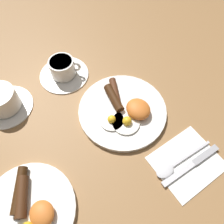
{
  "coord_description": "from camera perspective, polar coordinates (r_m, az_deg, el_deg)",
  "views": [
    {
      "loc": [
        -0.25,
        0.24,
        0.58
      ],
      "look_at": [
        0.01,
        0.03,
        0.03
      ],
      "focal_mm": 35.0,
      "sensor_mm": 36.0,
      "label": 1
    }
  ],
  "objects": [
    {
      "name": "ground_plane",
      "position": [
        0.68,
        2.71,
        0.05
      ],
      "size": [
        3.0,
        3.0,
        0.0
      ],
      "primitive_type": "plane",
      "color": "olive"
    },
    {
      "name": "breakfast_plate_near",
      "position": [
        0.66,
        3.01,
        0.56
      ],
      "size": [
        0.27,
        0.27,
        0.05
      ],
      "color": "white",
      "rests_on": "ground_plane"
    },
    {
      "name": "breakfast_plate_far",
      "position": [
        0.6,
        -21.01,
        -22.67
      ],
      "size": [
        0.23,
        0.23,
        0.04
      ],
      "color": "white",
      "rests_on": "ground_plane"
    },
    {
      "name": "teacup_near",
      "position": [
        0.76,
        -12.64,
        10.7
      ],
      "size": [
        0.17,
        0.17,
        0.07
      ],
      "color": "white",
      "rests_on": "ground_plane"
    },
    {
      "name": "teacup_far",
      "position": [
        0.73,
        -26.71,
        2.45
      ],
      "size": [
        0.16,
        0.16,
        0.07
      ],
      "color": "white",
      "rests_on": "ground_plane"
    },
    {
      "name": "napkin",
      "position": [
        0.64,
        18.99,
        -12.28
      ],
      "size": [
        0.16,
        0.19,
        0.01
      ],
      "primitive_type": "cube",
      "rotation": [
        0.0,
        0.0,
        -0.09
      ],
      "color": "white",
      "rests_on": "ground_plane"
    },
    {
      "name": "knife",
      "position": [
        0.64,
        20.64,
        -12.3
      ],
      "size": [
        0.04,
        0.19,
        0.01
      ],
      "rotation": [
        0.0,
        0.0,
        1.45
      ],
      "color": "silver",
      "rests_on": "napkin"
    },
    {
      "name": "spoon",
      "position": [
        0.62,
        15.02,
        -13.75
      ],
      "size": [
        0.05,
        0.18,
        0.01
      ],
      "rotation": [
        0.0,
        0.0,
        1.44
      ],
      "color": "silver",
      "rests_on": "napkin"
    }
  ]
}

